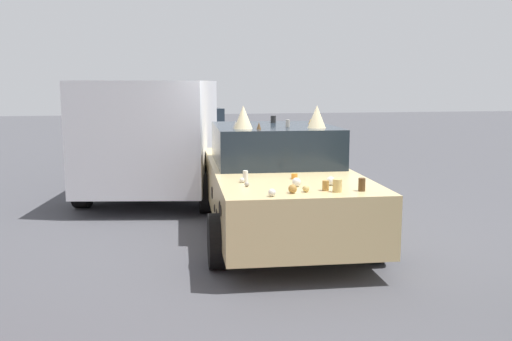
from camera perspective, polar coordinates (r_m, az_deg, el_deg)
The scene contains 4 objects.
ground_plane at distance 8.07m, azimuth 2.11°, elevation -6.26°, with size 60.00×60.00×0.00m, color #47474C.
art_car_decorated at distance 7.97m, azimuth 2.06°, elevation -1.03°, with size 4.61×2.24×1.80m.
parked_van_near_right at distance 11.16m, azimuth -9.87°, elevation 4.06°, with size 5.18×2.93×2.13m.
parked_sedan_row_back_far at distance 15.77m, azimuth -6.91°, elevation 3.77°, with size 4.74×2.59×1.41m.
Camera 1 is at (-7.60, 1.73, 2.11)m, focal length 39.95 mm.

